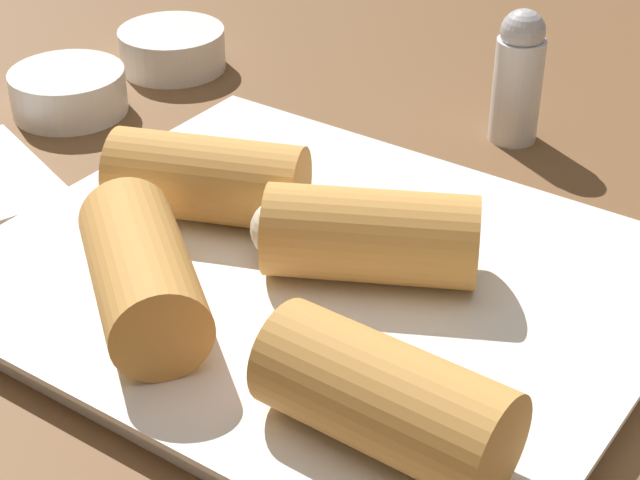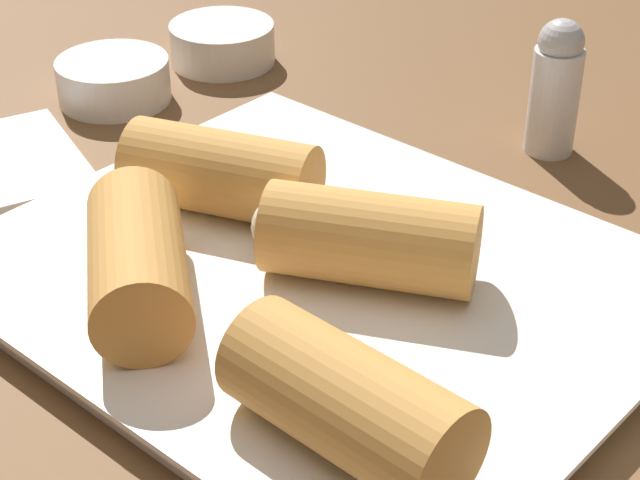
{
  "view_description": "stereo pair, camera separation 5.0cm",
  "coord_description": "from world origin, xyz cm",
  "px_view_note": "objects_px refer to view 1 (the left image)",
  "views": [
    {
      "loc": [
        22.48,
        -31.88,
        31.72
      ],
      "look_at": [
        -1.14,
        2.22,
        5.23
      ],
      "focal_mm": 60.0,
      "sensor_mm": 36.0,
      "label": 1
    },
    {
      "loc": [
        26.41,
        -28.78,
        31.72
      ],
      "look_at": [
        -1.14,
        2.22,
        5.23
      ],
      "focal_mm": 60.0,
      "sensor_mm": 36.0,
      "label": 2
    }
  ],
  "objects_px": {
    "dipping_bowl_near": "(68,90)",
    "dipping_bowl_far": "(172,47)",
    "serving_plate": "(320,284)",
    "salt_shaker": "(518,76)"
  },
  "relations": [
    {
      "from": "serving_plate",
      "to": "dipping_bowl_far",
      "type": "bearing_deg",
      "value": 145.12
    },
    {
      "from": "salt_shaker",
      "to": "serving_plate",
      "type": "bearing_deg",
      "value": -90.39
    },
    {
      "from": "dipping_bowl_near",
      "to": "dipping_bowl_far",
      "type": "bearing_deg",
      "value": 85.25
    },
    {
      "from": "serving_plate",
      "to": "dipping_bowl_near",
      "type": "relative_size",
      "value": 4.3
    },
    {
      "from": "dipping_bowl_far",
      "to": "dipping_bowl_near",
      "type": "bearing_deg",
      "value": -94.75
    },
    {
      "from": "dipping_bowl_near",
      "to": "dipping_bowl_far",
      "type": "distance_m",
      "value": 0.09
    },
    {
      "from": "serving_plate",
      "to": "salt_shaker",
      "type": "bearing_deg",
      "value": 89.61
    },
    {
      "from": "dipping_bowl_near",
      "to": "salt_shaker",
      "type": "distance_m",
      "value": 0.28
    },
    {
      "from": "dipping_bowl_far",
      "to": "serving_plate",
      "type": "bearing_deg",
      "value": -34.88
    },
    {
      "from": "serving_plate",
      "to": "dipping_bowl_far",
      "type": "height_order",
      "value": "dipping_bowl_far"
    }
  ]
}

